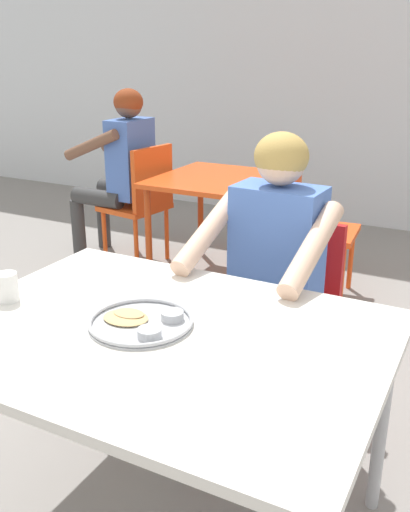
{
  "coord_description": "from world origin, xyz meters",
  "views": [
    {
      "loc": [
        0.89,
        -1.18,
        1.5
      ],
      "look_at": [
        0.11,
        0.31,
        0.88
      ],
      "focal_mm": 40.02,
      "sensor_mm": 36.0,
      "label": 1
    }
  ],
  "objects_px": {
    "chair_foreground": "(286,301)",
    "diner_foreground": "(267,264)",
    "table_foreground": "(160,349)",
    "patron_background": "(121,161)",
    "thali_tray": "(142,321)",
    "table_background_red": "(219,190)",
    "drinking_cup": "(7,286)",
    "chair_red_left": "(143,198)",
    "chair_red_right": "(308,221)"
  },
  "relations": [
    {
      "from": "chair_red_left",
      "to": "chair_foreground",
      "type": "bearing_deg",
      "value": -37.97
    },
    {
      "from": "chair_red_right",
      "to": "drinking_cup",
      "type": "bearing_deg",
      "value": -98.47
    },
    {
      "from": "chair_foreground",
      "to": "diner_foreground",
      "type": "height_order",
      "value": "diner_foreground"
    },
    {
      "from": "chair_red_left",
      "to": "chair_red_right",
      "type": "height_order",
      "value": "chair_red_left"
    },
    {
      "from": "table_foreground",
      "to": "table_background_red",
      "type": "distance_m",
      "value": 2.24
    },
    {
      "from": "diner_foreground",
      "to": "table_background_red",
      "type": "height_order",
      "value": "diner_foreground"
    },
    {
      "from": "table_background_red",
      "to": "diner_foreground",
      "type": "bearing_deg",
      "value": -57.5
    },
    {
      "from": "table_foreground",
      "to": "diner_foreground",
      "type": "xyz_separation_m",
      "value": [
        0.07,
        0.67,
        0.05
      ]
    },
    {
      "from": "diner_foreground",
      "to": "table_background_red",
      "type": "xyz_separation_m",
      "value": [
        -0.9,
        1.41,
        -0.11
      ]
    },
    {
      "from": "chair_foreground",
      "to": "table_background_red",
      "type": "height_order",
      "value": "chair_foreground"
    },
    {
      "from": "table_foreground",
      "to": "chair_red_right",
      "type": "xyz_separation_m",
      "value": [
        -0.22,
        2.1,
        -0.19
      ]
    },
    {
      "from": "drinking_cup",
      "to": "chair_foreground",
      "type": "xyz_separation_m",
      "value": [
        0.61,
        0.94,
        -0.3
      ]
    },
    {
      "from": "table_background_red",
      "to": "drinking_cup",
      "type": "bearing_deg",
      "value": -82.18
    },
    {
      "from": "diner_foreground",
      "to": "chair_red_left",
      "type": "height_order",
      "value": "diner_foreground"
    },
    {
      "from": "table_background_red",
      "to": "chair_red_right",
      "type": "xyz_separation_m",
      "value": [
        0.61,
        0.02,
        -0.13
      ]
    },
    {
      "from": "table_foreground",
      "to": "table_background_red",
      "type": "relative_size",
      "value": 1.53
    },
    {
      "from": "drinking_cup",
      "to": "table_background_red",
      "type": "distance_m",
      "value": 2.16
    },
    {
      "from": "diner_foreground",
      "to": "chair_red_right",
      "type": "height_order",
      "value": "diner_foreground"
    },
    {
      "from": "thali_tray",
      "to": "patron_background",
      "type": "xyz_separation_m",
      "value": [
        -1.56,
        2.08,
        -0.01
      ]
    },
    {
      "from": "chair_foreground",
      "to": "table_background_red",
      "type": "distance_m",
      "value": 1.5
    },
    {
      "from": "thali_tray",
      "to": "chair_red_right",
      "type": "bearing_deg",
      "value": 94.25
    },
    {
      "from": "chair_red_right",
      "to": "table_foreground",
      "type": "bearing_deg",
      "value": -84.06
    },
    {
      "from": "chair_foreground",
      "to": "chair_red_right",
      "type": "bearing_deg",
      "value": 103.61
    },
    {
      "from": "table_background_red",
      "to": "chair_red_left",
      "type": "bearing_deg",
      "value": -178.61
    },
    {
      "from": "chair_foreground",
      "to": "patron_background",
      "type": "height_order",
      "value": "patron_background"
    },
    {
      "from": "patron_background",
      "to": "table_foreground",
      "type": "bearing_deg",
      "value": -52.06
    },
    {
      "from": "table_background_red",
      "to": "patron_background",
      "type": "distance_m",
      "value": 0.8
    },
    {
      "from": "chair_red_right",
      "to": "patron_background",
      "type": "relative_size",
      "value": 0.67
    },
    {
      "from": "table_foreground",
      "to": "chair_foreground",
      "type": "xyz_separation_m",
      "value": [
        0.08,
        0.88,
        -0.19
      ]
    },
    {
      "from": "drinking_cup",
      "to": "chair_foreground",
      "type": "distance_m",
      "value": 1.16
    },
    {
      "from": "thali_tray",
      "to": "table_background_red",
      "type": "distance_m",
      "value": 2.22
    },
    {
      "from": "table_foreground",
      "to": "patron_background",
      "type": "distance_m",
      "value": 2.63
    },
    {
      "from": "diner_foreground",
      "to": "patron_background",
      "type": "bearing_deg",
      "value": 140.09
    },
    {
      "from": "chair_foreground",
      "to": "patron_background",
      "type": "distance_m",
      "value": 2.09
    },
    {
      "from": "diner_foreground",
      "to": "patron_background",
      "type": "height_order",
      "value": "patron_background"
    },
    {
      "from": "chair_foreground",
      "to": "diner_foreground",
      "type": "distance_m",
      "value": 0.32
    },
    {
      "from": "chair_foreground",
      "to": "chair_red_left",
      "type": "relative_size",
      "value": 0.95
    },
    {
      "from": "diner_foreground",
      "to": "chair_red_left",
      "type": "bearing_deg",
      "value": 137.09
    },
    {
      "from": "chair_red_left",
      "to": "chair_red_right",
      "type": "relative_size",
      "value": 1.04
    },
    {
      "from": "drinking_cup",
      "to": "diner_foreground",
      "type": "bearing_deg",
      "value": 49.91
    },
    {
      "from": "table_foreground",
      "to": "chair_foreground",
      "type": "relative_size",
      "value": 1.57
    },
    {
      "from": "chair_foreground",
      "to": "diner_foreground",
      "type": "relative_size",
      "value": 0.68
    },
    {
      "from": "thali_tray",
      "to": "table_background_red",
      "type": "height_order",
      "value": "thali_tray"
    },
    {
      "from": "table_foreground",
      "to": "thali_tray",
      "type": "height_order",
      "value": "thali_tray"
    },
    {
      "from": "chair_foreground",
      "to": "diner_foreground",
      "type": "bearing_deg",
      "value": -92.08
    },
    {
      "from": "table_background_red",
      "to": "chair_red_left",
      "type": "height_order",
      "value": "chair_red_left"
    },
    {
      "from": "chair_red_left",
      "to": "chair_red_right",
      "type": "bearing_deg",
      "value": 1.62
    },
    {
      "from": "thali_tray",
      "to": "drinking_cup",
      "type": "xyz_separation_m",
      "value": [
        -0.48,
        -0.05,
        0.04
      ]
    },
    {
      "from": "table_foreground",
      "to": "chair_red_right",
      "type": "height_order",
      "value": "chair_red_right"
    },
    {
      "from": "chair_red_left",
      "to": "drinking_cup",
      "type": "bearing_deg",
      "value": -67.06
    }
  ]
}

